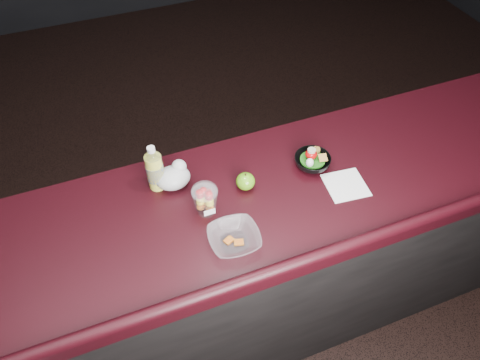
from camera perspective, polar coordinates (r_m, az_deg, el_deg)
name	(u,v)px	position (r m, az deg, el deg)	size (l,w,h in m)	color
room_shell	(293,61)	(1.10, 6.51, 14.23)	(8.00, 8.00, 8.00)	black
counter	(242,269)	(2.26, 0.30, -10.82)	(4.06, 0.71, 1.02)	black
lemonade_bottle	(155,171)	(1.86, -10.32, 1.13)	(0.07, 0.07, 0.21)	yellow
fruit_cup	(205,199)	(1.76, -4.27, -2.30)	(0.10, 0.10, 0.14)	white
green_apple	(245,181)	(1.87, 0.68, -0.16)	(0.08, 0.08, 0.08)	#3D7E0E
plastic_bag	(174,176)	(1.89, -8.09, 0.44)	(0.14, 0.12, 0.10)	silver
snack_bowl	(312,161)	(1.98, 8.79, 2.33)	(0.20, 0.20, 0.08)	black
takeout_bowl	(234,239)	(1.70, -0.72, -7.16)	(0.20, 0.20, 0.05)	silver
paper_napkin	(346,185)	(1.94, 12.75, -0.61)	(0.16, 0.16, 0.00)	white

